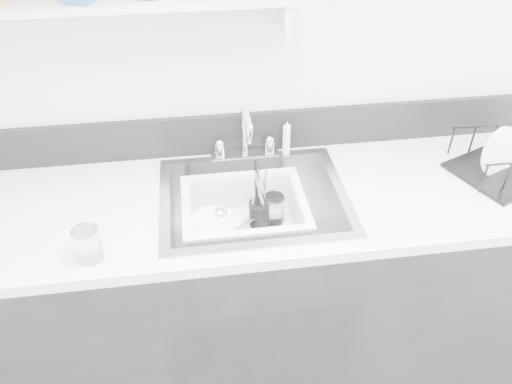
{
  "coord_description": "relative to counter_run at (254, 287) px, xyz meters",
  "views": [
    {
      "loc": [
        -0.18,
        -0.14,
        1.98
      ],
      "look_at": [
        0.0,
        1.14,
        0.98
      ],
      "focal_mm": 35.0,
      "sensor_mm": 36.0,
      "label": 1
    }
  ],
  "objects": [
    {
      "name": "room_shell",
      "position": [
        0.0,
        -0.8,
        1.22
      ],
      "size": [
        3.5,
        3.0,
        2.6
      ],
      "color": "silver",
      "rests_on": "ground"
    },
    {
      "name": "counter_run",
      "position": [
        0.0,
        0.0,
        0.0
      ],
      "size": [
        3.2,
        0.62,
        0.92
      ],
      "color": "black",
      "rests_on": "ground"
    },
    {
      "name": "backsplash",
      "position": [
        0.0,
        0.3,
        0.54
      ],
      "size": [
        3.2,
        0.02,
        0.16
      ],
      "primitive_type": "cube",
      "color": "black",
      "rests_on": "counter_run"
    },
    {
      "name": "sink",
      "position": [
        0.0,
        0.0,
        0.37
      ],
      "size": [
        0.64,
        0.52,
        0.2
      ],
      "primitive_type": null,
      "color": "silver",
      "rests_on": "counter_run"
    },
    {
      "name": "faucet",
      "position": [
        0.0,
        0.25,
        0.52
      ],
      "size": [
        0.26,
        0.18,
        0.23
      ],
      "color": "silver",
      "rests_on": "counter_run"
    },
    {
      "name": "side_sprayer",
      "position": [
        0.16,
        0.25,
        0.53
      ],
      "size": [
        0.03,
        0.03,
        0.14
      ],
      "primitive_type": "cylinder",
      "color": "white",
      "rests_on": "counter_run"
    },
    {
      "name": "wall_shelf",
      "position": [
        -0.35,
        0.23,
        1.05
      ],
      "size": [
        1.0,
        0.16,
        0.12
      ],
      "color": "silver",
      "rests_on": "room_shell"
    },
    {
      "name": "wash_tub",
      "position": [
        -0.04,
        -0.01,
        0.37
      ],
      "size": [
        0.45,
        0.38,
        0.16
      ],
      "primitive_type": null,
      "rotation": [
        0.0,
        0.0,
        -0.08
      ],
      "color": "white",
      "rests_on": "sink"
    },
    {
      "name": "plate_stack",
      "position": [
        -0.13,
        -0.04,
        0.33
      ],
      "size": [
        0.24,
        0.23,
        0.09
      ],
      "rotation": [
        0.0,
        0.0,
        0.31
      ],
      "color": "white",
      "rests_on": "wash_tub"
    },
    {
      "name": "utensil_cup",
      "position": [
        0.02,
        0.03,
        0.36
      ],
      "size": [
        0.08,
        0.08,
        0.26
      ],
      "rotation": [
        0.0,
        0.0,
        -0.43
      ],
      "color": "black",
      "rests_on": "wash_tub"
    },
    {
      "name": "ladle",
      "position": [
        -0.07,
        -0.01,
        0.34
      ],
      "size": [
        0.25,
        0.24,
        0.07
      ],
      "primitive_type": null,
      "rotation": [
        0.0,
        0.0,
        -0.75
      ],
      "color": "silver",
      "rests_on": "wash_tub"
    },
    {
      "name": "tumbler_in_tub",
      "position": [
        0.08,
        0.04,
        0.36
      ],
      "size": [
        0.09,
        0.09,
        0.11
      ],
      "primitive_type": "cylinder",
      "rotation": [
        0.0,
        0.0,
        0.19
      ],
      "color": "white",
      "rests_on": "wash_tub"
    },
    {
      "name": "tumbler_counter",
      "position": [
        -0.52,
        -0.22,
        0.51
      ],
      "size": [
        0.1,
        0.1,
        0.11
      ],
      "primitive_type": "cylinder",
      "rotation": [
        0.0,
        0.0,
        -0.42
      ],
      "color": "white",
      "rests_on": "counter_run"
    },
    {
      "name": "dish_rack",
      "position": [
        0.94,
        0.03,
        0.53
      ],
      "size": [
        0.45,
        0.4,
        0.13
      ],
      "primitive_type": null,
      "rotation": [
        0.0,
        0.0,
        0.39
      ],
      "color": "black",
      "rests_on": "counter_run"
    },
    {
      "name": "bowl_small",
      "position": [
        0.1,
        -0.09,
        0.32
      ],
      "size": [
        0.12,
        0.12,
        0.04
      ],
      "primitive_type": "imported",
      "rotation": [
        0.0,
        0.0,
        -0.07
      ],
      "color": "white",
      "rests_on": "wash_tub"
    }
  ]
}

